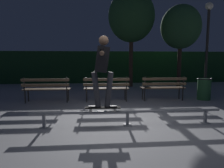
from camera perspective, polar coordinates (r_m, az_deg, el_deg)
ground_plane at (r=4.57m, az=4.59°, el=-11.95°), size 90.00×90.00×0.00m
hedge_backdrop at (r=13.46m, az=-1.95°, el=4.83°), size 24.00×1.20×2.02m
grind_rail at (r=4.59m, az=4.40°, el=-8.36°), size 4.33×0.18×0.34m
skateboard at (r=4.50m, az=-2.65°, el=-6.72°), size 0.79×0.24×0.09m
skateboarder at (r=4.38m, az=-2.68°, el=5.28°), size 0.62×1.41×1.56m
park_bench_leftmost at (r=7.31m, az=-18.05°, el=-0.87°), size 1.61×0.44×0.88m
park_bench_left_center at (r=7.14m, az=-1.61°, el=-0.72°), size 1.61×0.44×0.88m
park_bench_right_center at (r=7.55m, az=14.29°, el=-0.52°), size 1.61×0.44×0.88m
tree_behind_benches at (r=11.49m, az=5.52°, el=18.38°), size 2.49×2.49×5.17m
tree_far_right at (r=11.92m, az=18.84°, el=14.93°), size 2.14×2.14×4.43m
lamp_post_right at (r=9.82m, az=25.41°, el=12.06°), size 0.32×0.32×3.90m
trash_can at (r=8.23m, az=24.58°, el=-1.21°), size 0.52×0.52×0.80m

